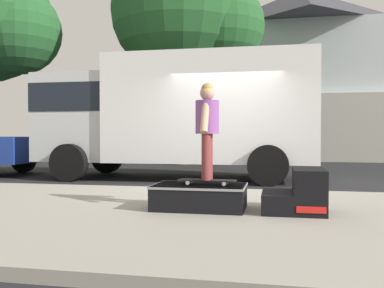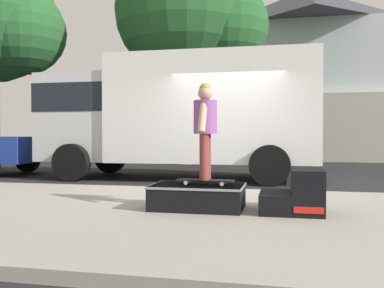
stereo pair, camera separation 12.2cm
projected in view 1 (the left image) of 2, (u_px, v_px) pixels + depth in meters
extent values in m
plane|color=black|center=(219.00, 191.00, 8.47)|extent=(140.00, 140.00, 0.00)
cube|color=gray|center=(189.00, 217.00, 5.52)|extent=(50.00, 5.00, 0.12)
cube|color=black|center=(200.00, 197.00, 5.78)|extent=(1.22, 0.79, 0.33)
cube|color=gray|center=(200.00, 186.00, 5.78)|extent=(1.24, 0.81, 0.03)
cube|color=black|center=(277.00, 202.00, 5.58)|extent=(0.40, 0.80, 0.25)
cube|color=black|center=(309.00, 191.00, 5.50)|extent=(0.40, 0.80, 0.56)
cube|color=red|center=(311.00, 210.00, 5.11)|extent=(0.35, 0.01, 0.08)
cube|color=black|center=(207.00, 180.00, 5.78)|extent=(0.79, 0.25, 0.02)
cylinder|color=silver|center=(226.00, 182.00, 5.81)|extent=(0.05, 0.03, 0.05)
cylinder|color=silver|center=(224.00, 184.00, 5.63)|extent=(0.05, 0.03, 0.05)
cylinder|color=silver|center=(191.00, 181.00, 5.94)|extent=(0.05, 0.03, 0.05)
cylinder|color=silver|center=(188.00, 183.00, 5.76)|extent=(0.05, 0.03, 0.05)
cylinder|color=brown|center=(208.00, 156.00, 5.85)|extent=(0.13, 0.13, 0.62)
cylinder|color=brown|center=(206.00, 157.00, 5.70)|extent=(0.13, 0.13, 0.62)
cylinder|color=#8C4C99|center=(207.00, 117.00, 5.76)|extent=(0.32, 0.32, 0.45)
cylinder|color=tan|center=(209.00, 119.00, 5.96)|extent=(0.10, 0.27, 0.43)
cylinder|color=tan|center=(205.00, 117.00, 5.57)|extent=(0.10, 0.27, 0.43)
sphere|color=tan|center=(207.00, 93.00, 5.76)|extent=(0.20, 0.20, 0.20)
sphere|color=tan|center=(207.00, 89.00, 5.75)|extent=(0.16, 0.16, 0.16)
cube|color=white|center=(213.00, 109.00, 10.67)|extent=(5.00, 2.35, 2.60)
cube|color=silver|center=(84.00, 118.00, 11.35)|extent=(1.90, 2.16, 2.20)
cube|color=black|center=(84.00, 100.00, 11.34)|extent=(1.92, 2.19, 0.70)
cylinder|color=black|center=(69.00, 163.00, 10.19)|extent=(0.90, 0.28, 0.90)
cylinder|color=black|center=(107.00, 157.00, 12.49)|extent=(0.90, 0.28, 0.90)
cylinder|color=black|center=(268.00, 165.00, 9.28)|extent=(0.90, 0.28, 0.90)
cylinder|color=black|center=(270.00, 159.00, 11.59)|extent=(0.90, 0.28, 0.90)
cylinder|color=black|center=(24.00, 160.00, 12.68)|extent=(0.72, 0.24, 0.72)
cylinder|color=brown|center=(181.00, 110.00, 15.81)|extent=(0.56, 0.56, 4.03)
sphere|color=#235628|center=(181.00, 11.00, 15.73)|extent=(5.12, 5.12, 5.12)
sphere|color=#235628|center=(218.00, 26.00, 15.47)|extent=(3.33, 3.33, 3.33)
sphere|color=#235628|center=(18.00, 31.00, 15.59)|extent=(3.14, 3.14, 3.14)
cube|color=silver|center=(302.00, 97.00, 21.52)|extent=(9.00, 7.50, 6.00)
cube|color=#B2ADA3|center=(307.00, 128.00, 17.63)|extent=(9.00, 0.50, 2.80)
pyramid|color=#38383F|center=(302.00, 13.00, 21.42)|extent=(9.54, 7.95, 2.40)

